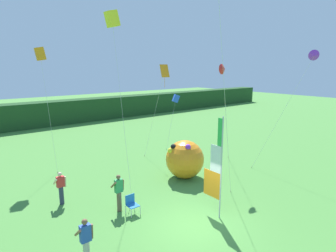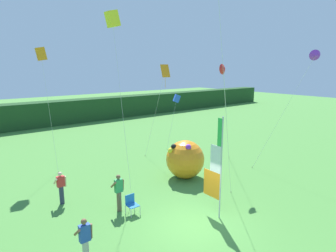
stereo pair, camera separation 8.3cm
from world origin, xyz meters
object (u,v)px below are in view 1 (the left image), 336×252
at_px(inflatable_balloon, 185,159).
at_px(kite_orange_box_4, 40,54).
at_px(person_near_banner, 119,192).
at_px(person_far_left, 86,240).
at_px(kite_purple_delta_0, 314,56).
at_px(person_mid_field, 61,187).
at_px(kite_orange_diamond_1, 164,75).
at_px(folding_chair, 132,203).
at_px(kite_blue_box_2, 176,99).
at_px(kite_yellow_box_5, 112,19).
at_px(banner_flag, 216,169).
at_px(kite_red_delta_3, 223,70).

bearing_deg(inflatable_balloon, kite_orange_box_4, 128.15).
height_order(person_near_banner, inflatable_balloon, inflatable_balloon).
xyz_separation_m(person_far_left, kite_orange_box_4, (2.07, 11.03, 6.52)).
bearing_deg(kite_purple_delta_0, inflatable_balloon, 146.22).
bearing_deg(person_mid_field, person_near_banner, -51.83).
height_order(person_far_left, kite_orange_diamond_1, kite_orange_diamond_1).
distance_m(person_far_left, inflatable_balloon, 8.66).
bearing_deg(person_far_left, person_near_banner, 43.61).
bearing_deg(folding_chair, kite_blue_box_2, 39.58).
bearing_deg(kite_orange_box_4, person_far_left, -100.62).
relative_size(person_mid_field, kite_yellow_box_5, 0.17).
bearing_deg(inflatable_balloon, person_mid_field, 169.70).
xyz_separation_m(person_near_banner, person_far_left, (-2.70, -2.57, -0.04)).
xyz_separation_m(person_near_banner, folding_chair, (0.32, -0.59, -0.44)).
bearing_deg(person_near_banner, kite_orange_box_4, 94.26).
bearing_deg(kite_purple_delta_0, folding_chair, 167.29).
bearing_deg(kite_orange_diamond_1, person_mid_field, -162.89).
relative_size(person_far_left, kite_yellow_box_5, 0.18).
xyz_separation_m(person_mid_field, kite_purple_delta_0, (13.30, -5.48, 6.37)).
xyz_separation_m(kite_blue_box_2, kite_yellow_box_5, (-7.76, -3.93, 4.99)).
distance_m(folding_chair, kite_orange_box_4, 11.42).
relative_size(person_near_banner, person_mid_field, 1.08).
height_order(banner_flag, inflatable_balloon, banner_flag).
distance_m(kite_orange_diamond_1, kite_blue_box_2, 3.89).
relative_size(banner_flag, kite_yellow_box_5, 0.48).
relative_size(kite_blue_box_2, kite_red_delta_3, 0.65).
bearing_deg(folding_chair, person_mid_field, 126.39).
xyz_separation_m(banner_flag, kite_orange_box_4, (-3.81, 11.53, 5.22)).
bearing_deg(kite_purple_delta_0, person_near_banner, 164.85).
xyz_separation_m(person_mid_field, kite_yellow_box_5, (3.45, 0.55, 8.17)).
xyz_separation_m(kite_purple_delta_0, kite_blue_box_2, (-2.09, 9.96, -3.18)).
distance_m(kite_blue_box_2, kite_orange_box_4, 10.63).
height_order(person_mid_field, folding_chair, person_mid_field).
relative_size(kite_red_delta_3, kite_yellow_box_5, 0.72).
bearing_deg(kite_orange_box_4, kite_yellow_box_5, -68.27).
distance_m(banner_flag, kite_blue_box_2, 11.84).
bearing_deg(banner_flag, inflatable_balloon, 64.91).
bearing_deg(kite_purple_delta_0, banner_flag, 179.89).
xyz_separation_m(person_mid_field, kite_blue_box_2, (11.20, 4.48, 3.19)).
height_order(person_far_left, kite_blue_box_2, kite_blue_box_2).
relative_size(person_near_banner, folding_chair, 2.00).
height_order(inflatable_balloon, kite_blue_box_2, kite_blue_box_2).
xyz_separation_m(banner_flag, kite_orange_diamond_1, (3.41, 8.07, 3.88)).
bearing_deg(banner_flag, person_near_banner, 135.94).
distance_m(person_mid_field, person_far_left, 5.02).
distance_m(person_near_banner, kite_blue_box_2, 11.99).
bearing_deg(person_mid_field, folding_chair, -53.61).
bearing_deg(person_mid_field, kite_purple_delta_0, -22.39).
xyz_separation_m(kite_orange_diamond_1, kite_blue_box_2, (2.74, 1.87, -2.03)).
distance_m(person_mid_field, folding_chair, 3.71).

